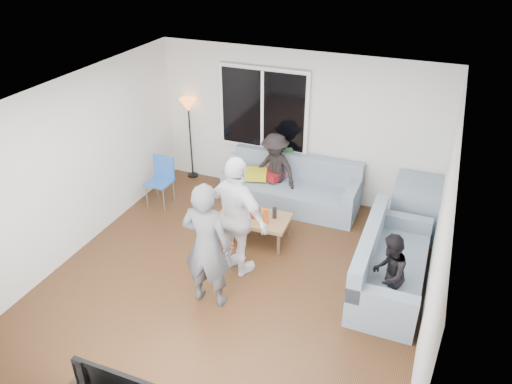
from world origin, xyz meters
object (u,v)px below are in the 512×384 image
at_px(side_chair, 159,183).
at_px(floor_lamp, 190,139).
at_px(coffee_table, 254,227).
at_px(sofa_back_section, 291,184).
at_px(player_right, 237,218).
at_px(sofa_right_section, 392,261).
at_px(spectator_right, 388,274).
at_px(player_left, 207,246).
at_px(spectator_back, 275,169).

bearing_deg(side_chair, floor_lamp, 91.94).
relative_size(coffee_table, side_chair, 1.28).
bearing_deg(coffee_table, sofa_back_section, 79.01).
bearing_deg(player_right, sofa_right_section, -148.90).
relative_size(floor_lamp, spectator_right, 1.41).
bearing_deg(player_left, coffee_table, -92.88).
height_order(player_right, spectator_back, player_right).
distance_m(coffee_table, floor_lamp, 2.52).
xyz_separation_m(sofa_right_section, side_chair, (-4.07, 0.75, 0.01)).
distance_m(sofa_right_section, player_left, 2.50).
bearing_deg(spectator_right, player_right, -87.72).
distance_m(side_chair, player_right, 2.37).
distance_m(coffee_table, player_left, 1.69).
bearing_deg(sofa_back_section, player_left, -94.93).
height_order(side_chair, player_left, player_left).
relative_size(sofa_right_section, player_left, 1.14).
height_order(side_chair, player_right, player_right).
distance_m(sofa_back_section, coffee_table, 1.21).
bearing_deg(side_chair, player_left, -43.17).
bearing_deg(spectator_right, spectator_back, -129.49).
height_order(player_left, spectator_right, player_left).
bearing_deg(coffee_table, spectator_right, -21.31).
relative_size(player_right, spectator_back, 1.37).
xyz_separation_m(sofa_back_section, player_right, (-0.14, -1.99, 0.46)).
height_order(side_chair, spectator_right, spectator_right).
bearing_deg(player_right, coffee_table, -64.84).
relative_size(sofa_back_section, sofa_right_section, 1.15).
height_order(floor_lamp, spectator_back, floor_lamp).
distance_m(side_chair, player_left, 2.73).
height_order(sofa_back_section, player_right, player_right).
xyz_separation_m(sofa_back_section, spectator_right, (1.93, -2.00, 0.13)).
bearing_deg(spectator_right, side_chair, -103.90).
bearing_deg(player_left, sofa_back_section, -97.51).
xyz_separation_m(sofa_right_section, spectator_right, (0.00, -0.45, 0.13)).
height_order(sofa_back_section, coffee_table, sofa_back_section).
relative_size(sofa_right_section, player_right, 1.13).
distance_m(coffee_table, spectator_right, 2.34).
relative_size(side_chair, floor_lamp, 0.55).
bearing_deg(floor_lamp, spectator_right, -30.27).
height_order(floor_lamp, spectator_right, floor_lamp).
xyz_separation_m(coffee_table, spectator_back, (-0.09, 1.19, 0.45)).
xyz_separation_m(sofa_right_section, floor_lamp, (-4.07, 1.92, 0.36)).
bearing_deg(sofa_back_section, spectator_back, 174.65).
height_order(player_left, player_right, player_right).
distance_m(sofa_right_section, player_right, 2.17).
distance_m(sofa_back_section, spectator_back, 0.39).
bearing_deg(spectator_back, spectator_right, -25.53).
bearing_deg(floor_lamp, coffee_table, -38.74).
bearing_deg(side_chair, player_right, -28.88).
height_order(coffee_table, spectator_back, spectator_back).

